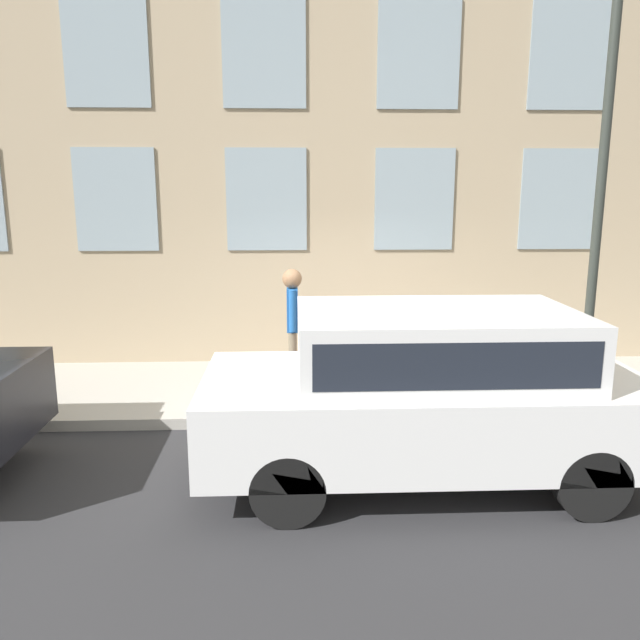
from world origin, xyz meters
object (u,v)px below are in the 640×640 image
object	(u,v)px
parked_truck_white_near	(428,385)
street_lamp	(605,140)
fire_hydrant	(349,370)
person	(292,317)

from	to	relation	value
parked_truck_white_near	street_lamp	world-z (taller)	street_lamp
fire_hydrant	street_lamp	bearing A→B (deg)	-90.06
fire_hydrant	person	xyz separation A→B (m)	(0.54, 0.72, 0.59)
person	street_lamp	bearing A→B (deg)	167.84
fire_hydrant	person	distance (m)	1.07
parked_truck_white_near	street_lamp	size ratio (longest dim) A/B	0.81
fire_hydrant	parked_truck_white_near	size ratio (longest dim) A/B	0.18
fire_hydrant	street_lamp	xyz separation A→B (m)	(-0.00, -3.08, 2.85)
parked_truck_white_near	fire_hydrant	bearing A→B (deg)	16.38
fire_hydrant	street_lamp	world-z (taller)	street_lamp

